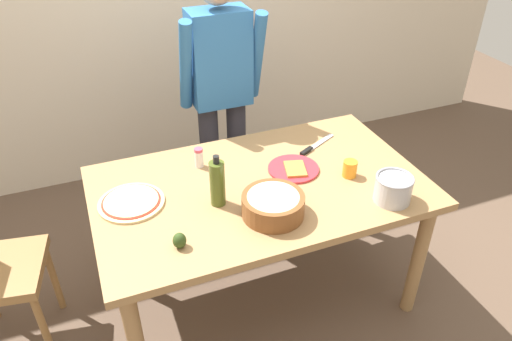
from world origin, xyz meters
name	(u,v)px	position (x,y,z in m)	size (l,w,h in m)	color
ground	(259,292)	(0.00, 0.00, 0.00)	(8.00, 8.00, 0.00)	brown
dining_table	(260,199)	(0.00, 0.00, 0.67)	(1.60, 0.96, 0.76)	#A37A4C
person_cook	(221,88)	(0.06, 0.76, 0.94)	(0.49, 0.25, 1.62)	#2D2D38
pizza_raw_on_board	(131,202)	(-0.61, 0.08, 0.77)	(0.30, 0.30, 0.02)	beige
plate_with_slice	(294,169)	(0.21, 0.05, 0.77)	(0.26, 0.26, 0.02)	red
popcorn_bowl	(273,203)	(-0.03, -0.24, 0.82)	(0.28, 0.28, 0.11)	brown
olive_oil_bottle	(217,183)	(-0.23, -0.07, 0.87)	(0.07, 0.07, 0.26)	#47561E
steel_pot	(393,188)	(0.52, -0.34, 0.83)	(0.17, 0.17, 0.13)	#B7B7BC
cup_orange	(350,169)	(0.44, -0.10, 0.80)	(0.07, 0.07, 0.09)	orange
salt_shaker	(199,158)	(-0.23, 0.26, 0.81)	(0.04, 0.04, 0.11)	white
chef_knife	(313,147)	(0.40, 0.21, 0.77)	(0.27, 0.16, 0.02)	silver
avocado	(180,240)	(-0.47, -0.29, 0.80)	(0.06, 0.06, 0.07)	#2D4219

